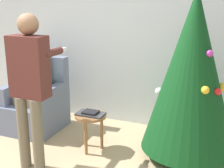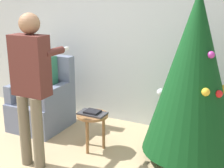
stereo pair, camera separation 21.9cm
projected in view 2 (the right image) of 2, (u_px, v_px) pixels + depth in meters
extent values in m
cube|color=silver|center=(118.00, 31.00, 4.46)|extent=(8.00, 0.06, 2.70)
cylinder|color=brown|center=(188.00, 154.00, 3.62)|extent=(0.10, 0.10, 0.13)
cone|color=#0F4219|center=(194.00, 73.00, 3.35)|extent=(1.07, 1.07, 1.81)
sphere|color=gold|center=(224.00, 89.00, 3.31)|extent=(0.10, 0.10, 0.10)
sphere|color=#B23399|center=(211.00, 55.00, 3.12)|extent=(0.08, 0.08, 0.08)
sphere|color=gold|center=(206.00, 92.00, 3.09)|extent=(0.08, 0.08, 0.08)
sphere|color=red|center=(219.00, 94.00, 3.15)|extent=(0.08, 0.08, 0.08)
sphere|color=white|center=(161.00, 92.00, 3.58)|extent=(0.09, 0.09, 0.09)
cube|color=slate|center=(41.00, 114.00, 4.47)|extent=(0.69, 0.75, 0.40)
cube|color=slate|center=(52.00, 75.00, 4.59)|extent=(0.69, 0.14, 0.61)
cube|color=slate|center=(24.00, 89.00, 4.50)|extent=(0.12, 0.67, 0.25)
cube|color=slate|center=(57.00, 95.00, 4.26)|extent=(0.12, 0.67, 0.25)
cylinder|color=#6B604C|center=(26.00, 117.00, 4.34)|extent=(0.11, 0.11, 0.40)
cylinder|color=#6B604C|center=(38.00, 120.00, 4.25)|extent=(0.11, 0.11, 0.40)
cube|color=#6B604C|center=(38.00, 97.00, 4.35)|extent=(0.32, 0.40, 0.12)
cube|color=#337A5B|center=(43.00, 74.00, 4.40)|extent=(0.36, 0.20, 0.50)
sphere|color=#936B4C|center=(42.00, 49.00, 4.30)|extent=(0.20, 0.20, 0.20)
cylinder|color=#6B604C|center=(25.00, 130.00, 3.44)|extent=(0.12, 0.12, 0.81)
cylinder|color=#6B604C|center=(38.00, 133.00, 3.36)|extent=(0.12, 0.12, 0.81)
cube|color=#562823|center=(30.00, 66.00, 3.25)|extent=(0.40, 0.20, 0.64)
sphere|color=#936B4C|center=(29.00, 23.00, 3.17)|extent=(0.22, 0.22, 0.22)
cylinder|color=#562823|center=(29.00, 49.00, 3.45)|extent=(0.08, 0.30, 0.08)
cylinder|color=#562823|center=(54.00, 52.00, 3.31)|extent=(0.08, 0.30, 0.08)
cube|color=white|center=(64.00, 49.00, 3.47)|extent=(0.04, 0.14, 0.04)
cylinder|color=olive|center=(92.00, 115.00, 3.76)|extent=(0.38, 0.38, 0.03)
cylinder|color=olive|center=(87.00, 137.00, 3.71)|extent=(0.04, 0.04, 0.43)
cylinder|color=olive|center=(104.00, 132.00, 3.84)|extent=(0.04, 0.04, 0.43)
cylinder|color=olive|center=(87.00, 129.00, 3.93)|extent=(0.04, 0.04, 0.43)
cube|color=#38383D|center=(92.00, 113.00, 3.76)|extent=(0.34, 0.20, 0.02)
cube|color=black|center=(92.00, 112.00, 3.75)|extent=(0.18, 0.15, 0.02)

